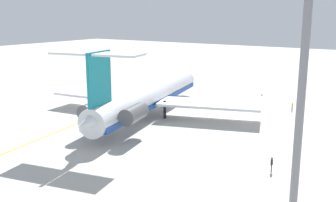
% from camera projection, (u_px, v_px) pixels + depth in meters
% --- Properties ---
extents(ground, '(320.82, 320.82, 0.00)m').
position_uv_depth(ground, '(128.00, 109.00, 77.64)').
color(ground, '#B7B5AD').
extents(main_jetliner, '(45.80, 40.84, 13.44)m').
position_uv_depth(main_jetliner, '(147.00, 97.00, 70.85)').
color(main_jetliner, silver).
rests_on(main_jetliner, ground).
extents(ground_crew_near_tail, '(0.45, 0.29, 1.82)m').
position_uv_depth(ground_crew_near_tail, '(272.00, 163.00, 46.39)').
color(ground_crew_near_tail, black).
rests_on(ground_crew_near_tail, ground).
extents(ground_crew_portside, '(0.40, 0.26, 1.64)m').
position_uv_depth(ground_crew_portside, '(292.00, 106.00, 75.64)').
color(ground_crew_portside, black).
rests_on(ground_crew_portside, ground).
extents(safety_cone_wingtip, '(0.40, 0.40, 0.55)m').
position_uv_depth(safety_cone_wingtip, '(262.00, 94.00, 89.88)').
color(safety_cone_wingtip, '#EA590F').
rests_on(safety_cone_wingtip, ground).
extents(taxiway_centreline, '(100.02, 16.98, 0.01)m').
position_uv_depth(taxiway_centreline, '(114.00, 109.00, 77.67)').
color(taxiway_centreline, gold).
rests_on(taxiway_centreline, ground).
extents(light_mast, '(4.00, 0.70, 30.33)m').
position_uv_depth(light_mast, '(306.00, 41.00, 31.23)').
color(light_mast, slate).
rests_on(light_mast, ground).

